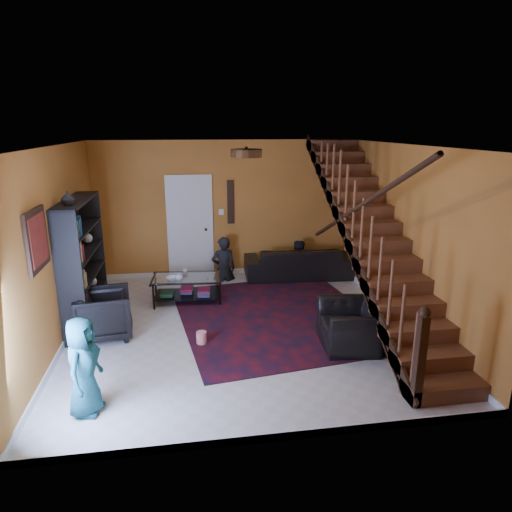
# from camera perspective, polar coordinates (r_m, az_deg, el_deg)

# --- Properties ---
(floor) EXTENTS (5.50, 5.50, 0.00)m
(floor) POSITION_cam_1_polar(r_m,az_deg,el_deg) (7.30, -1.95, -8.89)
(floor) COLOR beige
(floor) RESTS_ON ground
(room) EXTENTS (5.50, 5.50, 5.50)m
(room) POSITION_cam_1_polar(r_m,az_deg,el_deg) (8.48, -12.08, -5.23)
(room) COLOR orange
(room) RESTS_ON ground
(staircase) EXTENTS (0.95, 5.02, 3.18)m
(staircase) POSITION_cam_1_polar(r_m,az_deg,el_deg) (7.38, 14.53, 2.38)
(staircase) COLOR brown
(staircase) RESTS_ON floor
(bookshelf) EXTENTS (0.35, 1.80, 2.00)m
(bookshelf) POSITION_cam_1_polar(r_m,az_deg,el_deg) (7.65, -20.78, -1.05)
(bookshelf) COLOR black
(bookshelf) RESTS_ON floor
(door) EXTENTS (0.82, 0.05, 2.05)m
(door) POSITION_cam_1_polar(r_m,az_deg,el_deg) (9.53, -8.23, 3.43)
(door) COLOR silver
(door) RESTS_ON floor
(framed_picture) EXTENTS (0.04, 0.74, 0.74)m
(framed_picture) POSITION_cam_1_polar(r_m,az_deg,el_deg) (6.10, -25.72, 1.86)
(framed_picture) COLOR maroon
(framed_picture) RESTS_ON room
(wall_hanging) EXTENTS (0.14, 0.03, 0.90)m
(wall_hanging) POSITION_cam_1_polar(r_m,az_deg,el_deg) (9.48, -3.18, 6.75)
(wall_hanging) COLOR black
(wall_hanging) RESTS_ON room
(ceiling_fixture) EXTENTS (0.40, 0.40, 0.10)m
(ceiling_fixture) POSITION_cam_1_polar(r_m,az_deg,el_deg) (5.84, -1.22, 12.73)
(ceiling_fixture) COLOR #3F2814
(ceiling_fixture) RESTS_ON room
(rug) EXTENTS (3.54, 3.91, 0.02)m
(rug) POSITION_cam_1_polar(r_m,az_deg,el_deg) (7.70, 2.50, -7.46)
(rug) COLOR #460C14
(rug) RESTS_ON floor
(sofa) EXTENTS (2.24, 0.96, 0.64)m
(sofa) POSITION_cam_1_polar(r_m,az_deg,el_deg) (9.57, 5.26, -0.76)
(sofa) COLOR black
(sofa) RESTS_ON floor
(armchair_left) EXTENTS (0.90, 0.88, 0.73)m
(armchair_left) POSITION_cam_1_polar(r_m,az_deg,el_deg) (7.22, -18.46, -6.90)
(armchair_left) COLOR black
(armchair_left) RESTS_ON floor
(armchair_right) EXTENTS (0.92, 1.03, 0.62)m
(armchair_right) POSITION_cam_1_polar(r_m,az_deg,el_deg) (6.74, 11.87, -8.53)
(armchair_right) COLOR black
(armchair_right) RESTS_ON floor
(person_adult_a) EXTENTS (0.52, 0.37, 1.36)m
(person_adult_a) POSITION_cam_1_polar(r_m,az_deg,el_deg) (9.40, -4.08, -1.63)
(person_adult_a) COLOR black
(person_adult_a) RESTS_ON sofa
(person_adult_b) EXTENTS (0.64, 0.53, 1.22)m
(person_adult_b) POSITION_cam_1_polar(r_m,az_deg,el_deg) (9.66, 5.17, -1.58)
(person_adult_b) COLOR black
(person_adult_b) RESTS_ON sofa
(person_child) EXTENTS (0.48, 0.62, 1.13)m
(person_child) POSITION_cam_1_polar(r_m,az_deg,el_deg) (5.41, -20.78, -12.76)
(person_child) COLOR #195861
(person_child) RESTS_ON armchair_left
(coffee_table) EXTENTS (1.26, 0.81, 0.46)m
(coffee_table) POSITION_cam_1_polar(r_m,az_deg,el_deg) (8.34, -8.64, -3.85)
(coffee_table) COLOR black
(coffee_table) RESTS_ON floor
(cup_a) EXTENTS (0.14, 0.14, 0.11)m
(cup_a) POSITION_cam_1_polar(r_m,az_deg,el_deg) (8.12, -9.62, -2.61)
(cup_a) COLOR #999999
(cup_a) RESTS_ON coffee_table
(cup_b) EXTENTS (0.13, 0.13, 0.10)m
(cup_b) POSITION_cam_1_polar(r_m,az_deg,el_deg) (8.39, -8.85, -1.97)
(cup_b) COLOR #999999
(cup_b) RESTS_ON coffee_table
(bowl) EXTENTS (0.24, 0.24, 0.05)m
(bowl) POSITION_cam_1_polar(r_m,az_deg,el_deg) (8.15, -10.43, -2.77)
(bowl) COLOR #999999
(bowl) RESTS_ON coffee_table
(vase) EXTENTS (0.18, 0.18, 0.19)m
(vase) POSITION_cam_1_polar(r_m,az_deg,el_deg) (6.94, -22.50, 6.70)
(vase) COLOR #999999
(vase) RESTS_ON bookshelf
(popcorn_bucket) EXTENTS (0.19, 0.19, 0.17)m
(popcorn_bucket) POSITION_cam_1_polar(r_m,az_deg,el_deg) (6.78, -6.82, -10.08)
(popcorn_bucket) COLOR red
(popcorn_bucket) RESTS_ON rug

